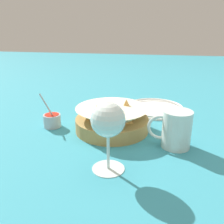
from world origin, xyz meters
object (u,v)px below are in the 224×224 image
at_px(wine_glass, 108,122).
at_px(side_plate, 154,108).
at_px(beer_mug, 176,130).
at_px(food_basket, 112,120).
at_px(sauce_cup, 52,120).

bearing_deg(wine_glass, side_plate, -102.23).
xyz_separation_m(wine_glass, beer_mug, (-0.16, -0.14, -0.07)).
bearing_deg(food_basket, wine_glass, 97.83).
height_order(sauce_cup, beer_mug, sauce_cup).
relative_size(food_basket, sauce_cup, 2.06).
height_order(sauce_cup, side_plate, sauce_cup).
height_order(sauce_cup, wine_glass, wine_glass).
xyz_separation_m(sauce_cup, wine_glass, (-0.23, 0.21, 0.09)).
relative_size(beer_mug, side_plate, 0.50).
bearing_deg(wine_glass, sauce_cup, -43.07).
bearing_deg(sauce_cup, side_plate, -144.68).
bearing_deg(sauce_cup, food_basket, -178.31).
distance_m(food_basket, side_plate, 0.26).
bearing_deg(sauce_cup, wine_glass, 136.93).
xyz_separation_m(food_basket, wine_glass, (-0.03, 0.22, 0.08)).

